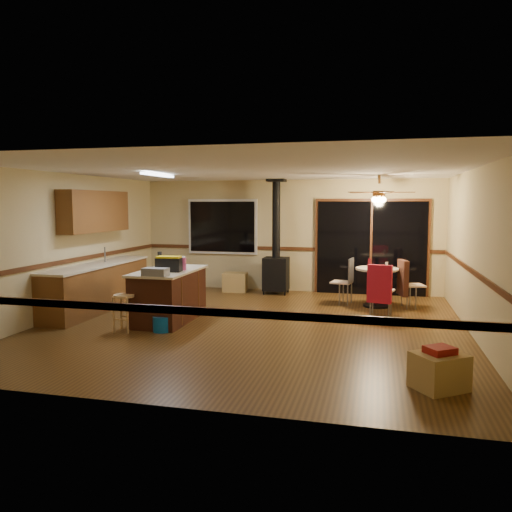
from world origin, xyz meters
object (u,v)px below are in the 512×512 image
(kitchen_island, at_px, (169,295))
(chair_left, at_px, (347,276))
(box_corner_b, at_px, (446,370))
(chair_right, at_px, (404,278))
(wood_stove, at_px, (276,262))
(chair_near, at_px, (380,284))
(toolbox_black, at_px, (169,265))
(blue_bucket, at_px, (162,324))
(dining_table, at_px, (377,280))
(bar_stool, at_px, (124,313))
(box_corner_a, at_px, (439,371))
(box_under_window, at_px, (235,282))
(toolbox_grey, at_px, (155,272))

(kitchen_island, height_order, chair_left, chair_left)
(box_corner_b, bearing_deg, chair_right, 93.50)
(wood_stove, distance_m, chair_left, 1.87)
(chair_near, bearing_deg, kitchen_island, -161.33)
(kitchen_island, bearing_deg, chair_near, 18.67)
(kitchen_island, distance_m, toolbox_black, 0.60)
(blue_bucket, distance_m, dining_table, 4.40)
(wood_stove, xyz_separation_m, box_corner_b, (3.03, -5.23, -0.55))
(bar_stool, relative_size, dining_table, 0.72)
(bar_stool, height_order, chair_near, chair_near)
(box_corner_a, height_order, box_corner_b, box_corner_a)
(toolbox_black, distance_m, box_under_window, 3.40)
(wood_stove, height_order, toolbox_grey, wood_stove)
(blue_bucket, xyz_separation_m, chair_near, (3.40, 1.95, 0.47))
(toolbox_black, distance_m, bar_stool, 1.10)
(dining_table, bearing_deg, box_corner_a, -81.13)
(chair_right, xyz_separation_m, box_corner_b, (0.26, -4.27, -0.42))
(chair_near, xyz_separation_m, box_corner_a, (0.64, -3.55, -0.40))
(toolbox_grey, xyz_separation_m, chair_right, (3.98, 2.82, -0.37))
(chair_right, bearing_deg, box_under_window, 165.02)
(toolbox_black, height_order, bar_stool, toolbox_black)
(chair_near, height_order, chair_right, same)
(toolbox_black, distance_m, chair_left, 3.73)
(kitchen_island, height_order, toolbox_black, toolbox_black)
(chair_near, relative_size, box_corner_a, 1.32)
(wood_stove, distance_m, chair_right, 2.93)
(kitchen_island, distance_m, wood_stove, 3.33)
(toolbox_black, bearing_deg, chair_right, 30.03)
(toolbox_grey, xyz_separation_m, box_corner_a, (4.14, -1.61, -0.76))
(chair_near, xyz_separation_m, chair_right, (0.47, 0.88, 0.00))
(toolbox_black, bearing_deg, box_corner_b, -25.07)
(chair_right, relative_size, box_corner_a, 1.32)
(box_corner_b, bearing_deg, bar_stool, 164.56)
(blue_bucket, relative_size, box_corner_a, 0.57)
(chair_near, distance_m, box_under_window, 3.81)
(blue_bucket, xyz_separation_m, box_corner_b, (4.13, -1.45, 0.05))
(blue_bucket, distance_m, box_under_window, 3.84)
(chair_left, distance_m, box_corner_b, 4.59)
(kitchen_island, bearing_deg, chair_right, 27.27)
(kitchen_island, relative_size, box_under_window, 3.07)
(wood_stove, relative_size, blue_bucket, 8.41)
(bar_stool, bearing_deg, kitchen_island, 65.70)
(toolbox_black, height_order, chair_left, toolbox_black)
(box_corner_a, bearing_deg, chair_right, 92.17)
(toolbox_grey, height_order, chair_right, toolbox_grey)
(chair_near, distance_m, box_corner_b, 3.50)
(wood_stove, bearing_deg, box_under_window, 177.10)
(chair_left, relative_size, box_corner_b, 1.19)
(box_under_window, bearing_deg, wood_stove, -2.90)
(chair_right, bearing_deg, blue_bucket, -143.85)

